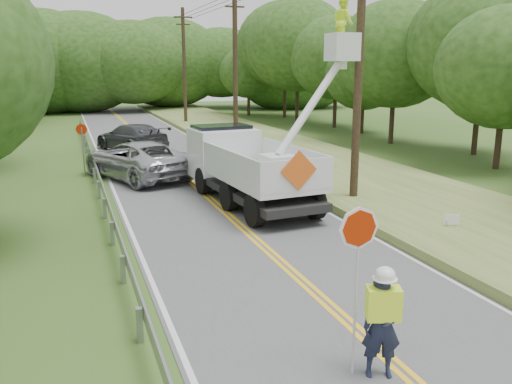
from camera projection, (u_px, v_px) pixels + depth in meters
name	position (u px, v px, depth m)	size (l,w,h in m)	color
ground	(357.00, 331.00, 10.59)	(140.00, 140.00, 0.00)	#305519
road	(195.00, 186.00, 23.44)	(7.20, 96.00, 0.03)	#515154
guardrail	(98.00, 176.00, 22.84)	(0.18, 48.00, 0.77)	gray
utility_poles	(277.00, 63.00, 26.62)	(1.60, 43.30, 10.00)	black
tall_grass_verge	(340.00, 172.00, 25.71)	(7.00, 96.00, 0.30)	#4D682B
treeline_right	(363.00, 52.00, 38.89)	(11.71, 51.04, 11.42)	#332319
treeline_horizon	(122.00, 63.00, 61.28)	(57.48, 15.55, 12.52)	#1D3F0F
flagger	(382.00, 318.00, 8.82)	(1.15, 0.63, 2.94)	#191E33
bucket_truck	(245.00, 157.00, 20.94)	(5.11, 7.93, 7.42)	black
suv_silver	(137.00, 160.00, 24.78)	(2.90, 6.28, 1.75)	#B2B3B9
suv_darkgrey	(132.00, 137.00, 32.90)	(2.33, 5.72, 1.66)	#3E4046
stop_sign_permanent	(82.00, 142.00, 25.07)	(0.53, 0.06, 2.51)	gray
yard_sign	(452.00, 220.00, 16.49)	(0.45, 0.20, 0.68)	white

